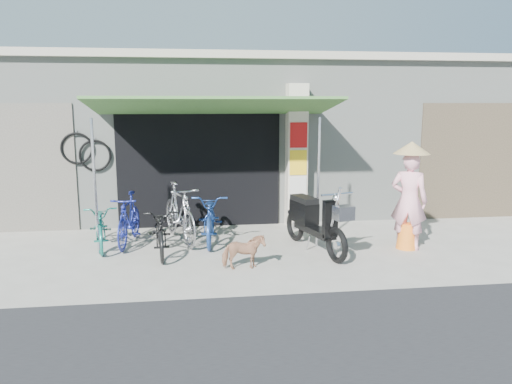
{
  "coord_description": "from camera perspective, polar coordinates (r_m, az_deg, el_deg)",
  "views": [
    {
      "loc": [
        -1.37,
        -7.9,
        2.62
      ],
      "look_at": [
        -0.2,
        1.0,
        1.0
      ],
      "focal_mm": 35.0,
      "sensor_mm": 36.0,
      "label": 1
    }
  ],
  "objects": [
    {
      "name": "bicycle_shop",
      "position": [
        13.08,
        -1.49,
        6.79
      ],
      "size": [
        12.3,
        5.3,
        3.66
      ],
      "color": "#A1A79F",
      "rests_on": "ground"
    },
    {
      "name": "bike_navy",
      "position": [
        9.48,
        -5.16,
        -2.84
      ],
      "size": [
        0.78,
        1.88,
        0.96
      ],
      "primitive_type": "imported",
      "rotation": [
        0.0,
        0.0,
        -0.08
      ],
      "color": "navy",
      "rests_on": "ground"
    },
    {
      "name": "moped",
      "position": [
        8.94,
        6.56,
        -3.34
      ],
      "size": [
        0.81,
        2.03,
        1.17
      ],
      "rotation": [
        0.0,
        0.0,
        0.28
      ],
      "color": "black",
      "rests_on": "ground"
    },
    {
      "name": "bike_teal",
      "position": [
        9.49,
        -17.27,
        -3.69
      ],
      "size": [
        0.82,
        1.64,
        0.83
      ],
      "primitive_type": "imported",
      "rotation": [
        0.0,
        0.0,
        0.18
      ],
      "color": "#187061",
      "rests_on": "ground"
    },
    {
      "name": "neighbour_left",
      "position": [
        11.18,
        -26.4,
        2.38
      ],
      "size": [
        2.6,
        0.06,
        2.6
      ],
      "primitive_type": "cube",
      "color": "#6B665B",
      "rests_on": "ground"
    },
    {
      "name": "neighbour_right",
      "position": [
        12.34,
        23.69,
        3.23
      ],
      "size": [
        2.6,
        0.06,
        2.6
      ],
      "primitive_type": "cube",
      "color": "brown",
      "rests_on": "ground"
    },
    {
      "name": "awning",
      "position": [
        9.54,
        -4.75,
        9.56
      ],
      "size": [
        4.6,
        1.88,
        2.72
      ],
      "color": "#3A6A30",
      "rests_on": "ground"
    },
    {
      "name": "bike_black",
      "position": [
        8.84,
        -10.82,
        -4.34
      ],
      "size": [
        0.72,
        1.66,
        0.85
      ],
      "primitive_type": "imported",
      "rotation": [
        0.0,
        0.0,
        0.1
      ],
      "color": "black",
      "rests_on": "ground"
    },
    {
      "name": "ground",
      "position": [
        8.43,
        2.25,
        -7.88
      ],
      "size": [
        80.0,
        80.0,
        0.0
      ],
      "primitive_type": "plane",
      "color": "#A49F94",
      "rests_on": "ground"
    },
    {
      "name": "bike_silver",
      "position": [
        9.57,
        -8.74,
        -2.32
      ],
      "size": [
        1.08,
        1.93,
        1.12
      ],
      "primitive_type": "imported",
      "rotation": [
        0.0,
        0.0,
        0.32
      ],
      "color": "#9D9DA1",
      "rests_on": "ground"
    },
    {
      "name": "nun",
      "position": [
        9.32,
        17.1,
        -0.56
      ],
      "size": [
        0.77,
        0.71,
        1.94
      ],
      "rotation": [
        0.0,
        0.0,
        2.55
      ],
      "color": "#FEABBC",
      "rests_on": "ground"
    },
    {
      "name": "street_dog",
      "position": [
        7.95,
        -1.44,
        -6.87
      ],
      "size": [
        0.69,
        0.36,
        0.57
      ],
      "primitive_type": "imported",
      "rotation": [
        0.0,
        0.0,
        1.65
      ],
      "color": "tan",
      "rests_on": "ground"
    },
    {
      "name": "bike_blue",
      "position": [
        9.54,
        -14.33,
        -3.03
      ],
      "size": [
        0.65,
        1.65,
        0.96
      ],
      "primitive_type": "imported",
      "rotation": [
        0.0,
        0.0,
        -0.12
      ],
      "color": "navy",
      "rests_on": "ground"
    },
    {
      "name": "shop_pillar",
      "position": [
        10.64,
        4.61,
        4.15
      ],
      "size": [
        0.42,
        0.44,
        3.0
      ],
      "color": "beige",
      "rests_on": "ground"
    }
  ]
}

